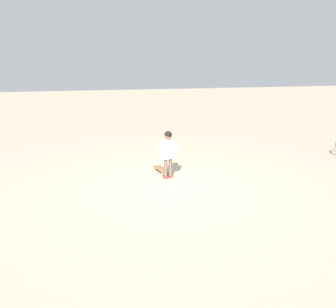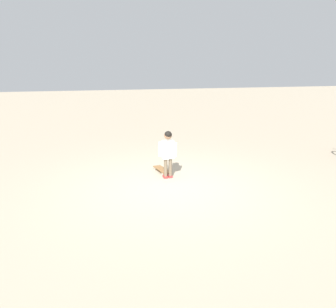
% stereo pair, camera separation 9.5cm
% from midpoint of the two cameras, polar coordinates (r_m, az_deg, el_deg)
% --- Properties ---
extents(ground_plane, '(50.00, 50.00, 0.00)m').
position_cam_midpoint_polar(ground_plane, '(6.83, 0.86, -5.78)').
color(ground_plane, tan).
extents(child_person, '(0.39, 0.21, 1.06)m').
position_cam_midpoint_polar(child_person, '(7.19, 0.37, 0.82)').
color(child_person, brown).
rests_on(child_person, ground).
extents(skateboard, '(0.32, 0.63, 0.07)m').
position_cam_midpoint_polar(skateboard, '(7.75, -0.72, -2.68)').
color(skateboard, olive).
rests_on(skateboard, ground).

